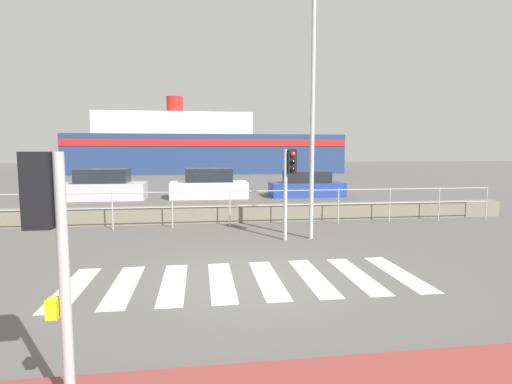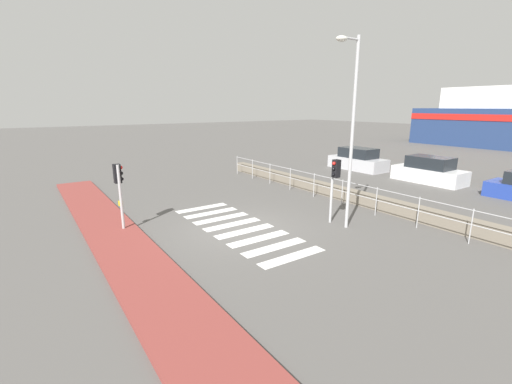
# 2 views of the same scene
# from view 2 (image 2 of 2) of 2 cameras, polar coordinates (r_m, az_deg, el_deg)

# --- Properties ---
(ground_plane) EXTENTS (160.00, 160.00, 0.00)m
(ground_plane) POSITION_cam_2_polar(r_m,az_deg,el_deg) (12.95, -2.63, -6.13)
(ground_plane) COLOR #565451
(sidewalk_brick) EXTENTS (24.00, 1.80, 0.12)m
(sidewalk_brick) POSITION_cam_2_polar(r_m,az_deg,el_deg) (11.47, -20.54, -9.48)
(sidewalk_brick) COLOR brown
(sidewalk_brick) RESTS_ON ground_plane
(crosswalk) EXTENTS (6.75, 2.40, 0.01)m
(crosswalk) POSITION_cam_2_polar(r_m,az_deg,el_deg) (13.06, -2.94, -5.95)
(crosswalk) COLOR silver
(crosswalk) RESTS_ON ground_plane
(seawall) EXTENTS (20.62, 0.55, 0.58)m
(seawall) POSITION_cam_2_polar(r_m,az_deg,el_deg) (16.98, 16.06, -0.74)
(seawall) COLOR slate
(seawall) RESTS_ON ground_plane
(harbor_fence) EXTENTS (18.59, 0.04, 1.22)m
(harbor_fence) POSITION_cam_2_polar(r_m,az_deg,el_deg) (16.21, 14.20, 0.55)
(harbor_fence) COLOR #B2B2B5
(harbor_fence) RESTS_ON ground_plane
(traffic_light_near) EXTENTS (0.34, 0.32, 2.48)m
(traffic_light_near) POSITION_cam_2_polar(r_m,az_deg,el_deg) (13.22, -21.87, 1.37)
(traffic_light_near) COLOR #B2B2B5
(traffic_light_near) RESTS_ON ground_plane
(traffic_light_far) EXTENTS (0.34, 0.32, 2.53)m
(traffic_light_far) POSITION_cam_2_polar(r_m,az_deg,el_deg) (13.40, 12.93, 2.48)
(traffic_light_far) COLOR #B2B2B5
(traffic_light_far) RESTS_ON ground_plane
(streetlamp) EXTENTS (0.32, 1.09, 6.78)m
(streetlamp) POSITION_cam_2_polar(r_m,az_deg,el_deg) (12.65, 15.41, 12.09)
(streetlamp) COLOR #B2B2B5
(streetlamp) RESTS_ON ground_plane
(parked_car_silver) EXTENTS (4.20, 1.78, 1.57)m
(parked_car_silver) POSITION_cam_2_polar(r_m,az_deg,el_deg) (26.12, 16.58, 5.11)
(parked_car_silver) COLOR #BCBCC1
(parked_car_silver) RESTS_ON ground_plane
(parked_car_white) EXTENTS (4.04, 1.74, 1.57)m
(parked_car_white) POSITION_cam_2_polar(r_m,az_deg,el_deg) (23.18, 26.89, 3.09)
(parked_car_white) COLOR silver
(parked_car_white) RESTS_ON ground_plane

